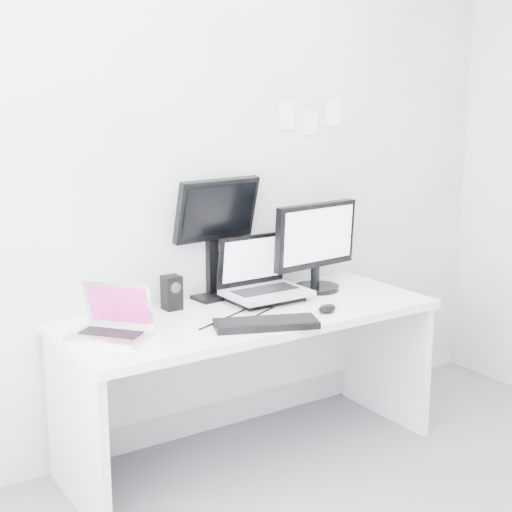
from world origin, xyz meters
The scene contains 12 objects.
back_wall centered at (0.00, 1.60, 1.35)m, with size 3.60×3.60×0.00m, color silver.
desk centered at (0.00, 1.25, 0.36)m, with size 1.80×0.70×0.73m, color white.
macbook centered at (-0.70, 1.25, 0.85)m, with size 0.32×0.24×0.24m, color silver.
speaker centered at (-0.29, 1.49, 0.81)m, with size 0.08×0.08×0.16m, color black.
dell_laptop centered at (0.17, 1.35, 0.89)m, with size 0.40×0.31×0.33m, color #B7B9BF.
rear_monitor centered at (-0.01, 1.56, 1.04)m, with size 0.46×0.16×0.62m, color black.
samsung_monitor centered at (0.50, 1.39, 0.97)m, with size 0.52×0.24×0.47m, color black.
keyboard centered at (-0.07, 1.02, 0.75)m, with size 0.45×0.16×0.03m, color black.
mouse centered at (0.30, 1.05, 0.75)m, with size 0.11×0.07×0.04m, color black.
wall_note_0 centered at (0.45, 1.59, 1.62)m, with size 0.10×0.00×0.14m, color white.
wall_note_1 centered at (0.60, 1.59, 1.58)m, with size 0.09×0.00×0.13m, color white.
wall_note_2 centered at (0.75, 1.59, 1.63)m, with size 0.10×0.00×0.14m, color white.
Camera 1 is at (-1.85, -1.63, 1.75)m, focal length 53.36 mm.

